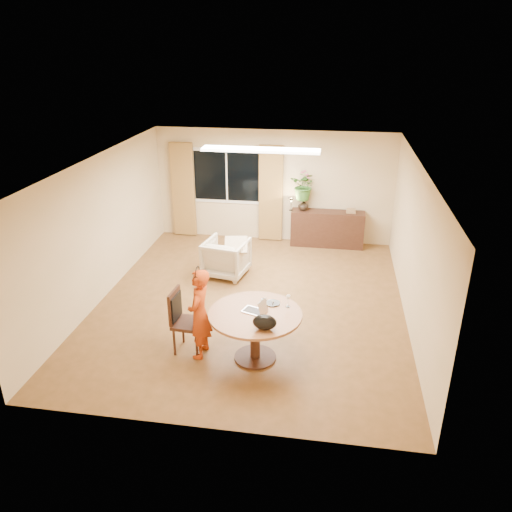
{
  "coord_description": "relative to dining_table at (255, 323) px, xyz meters",
  "views": [
    {
      "loc": [
        1.36,
        -7.93,
        4.46
      ],
      "look_at": [
        0.13,
        -0.2,
        1.03
      ],
      "focal_mm": 35.0,
      "sensor_mm": 36.0,
      "label": 1
    }
  ],
  "objects": [
    {
      "name": "pot_lid",
      "position": [
        0.22,
        0.31,
        0.19
      ],
      "size": [
        0.25,
        0.25,
        0.04
      ],
      "primitive_type": null,
      "rotation": [
        0.0,
        0.0,
        0.17
      ],
      "color": "white",
      "rests_on": "dining_table"
    },
    {
      "name": "wine_glass",
      "position": [
        0.45,
        0.25,
        0.26
      ],
      "size": [
        0.07,
        0.07,
        0.19
      ],
      "primitive_type": null,
      "rotation": [
        0.0,
        0.0,
        -0.05
      ],
      "color": "white",
      "rests_on": "dining_table"
    },
    {
      "name": "tumbler",
      "position": [
        0.1,
        0.22,
        0.23
      ],
      "size": [
        0.09,
        0.09,
        0.12
      ],
      "primitive_type": null,
      "rotation": [
        0.0,
        0.0,
        0.12
      ],
      "color": "white",
      "rests_on": "dining_table"
    },
    {
      "name": "bouquet",
      "position": [
        0.37,
        4.7,
        0.79
      ],
      "size": [
        0.71,
        0.66,
        0.66
      ],
      "primitive_type": "imported",
      "rotation": [
        0.0,
        0.0,
        -0.28
      ],
      "color": "#345E23",
      "rests_on": "vase"
    },
    {
      "name": "vase",
      "position": [
        0.37,
        4.7,
        0.34
      ],
      "size": [
        0.3,
        0.3,
        0.25
      ],
      "primitive_type": "imported",
      "rotation": [
        0.0,
        0.0,
        -0.29
      ],
      "color": "black",
      "rests_on": "sideboard"
    },
    {
      "name": "window",
      "position": [
        -1.46,
        4.92,
        0.88
      ],
      "size": [
        1.7,
        0.03,
        1.3
      ],
      "color": "white",
      "rests_on": "wall_back"
    },
    {
      "name": "wall_right",
      "position": [
        2.39,
        1.69,
        0.68
      ],
      "size": [
        0.0,
        6.5,
        6.5
      ],
      "primitive_type": "plane",
      "rotation": [
        1.57,
        0.0,
        -1.57
      ],
      "color": "tan",
      "rests_on": "floor"
    },
    {
      "name": "child",
      "position": [
        -0.83,
        -0.03,
        0.09
      ],
      "size": [
        0.54,
        0.37,
        1.42
      ],
      "primitive_type": "imported",
      "rotation": [
        0.0,
        0.0,
        -1.63
      ],
      "color": "red",
      "rests_on": "floor"
    },
    {
      "name": "floor",
      "position": [
        -0.36,
        1.69,
        -0.62
      ],
      "size": [
        6.5,
        6.5,
        0.0
      ],
      "primitive_type": "plane",
      "color": "brown",
      "rests_on": "ground"
    },
    {
      "name": "wall_back",
      "position": [
        -0.36,
        4.94,
        0.68
      ],
      "size": [
        5.5,
        0.0,
        5.5
      ],
      "primitive_type": "plane",
      "rotation": [
        1.57,
        0.0,
        0.0
      ],
      "color": "tan",
      "rests_on": "floor"
    },
    {
      "name": "dining_table",
      "position": [
        0.0,
        0.0,
        0.0
      ],
      "size": [
        1.38,
        1.38,
        0.78
      ],
      "color": "brown",
      "rests_on": "floor"
    },
    {
      "name": "laptop",
      "position": [
        -0.03,
        0.04,
        0.28
      ],
      "size": [
        0.39,
        0.32,
        0.23
      ],
      "primitive_type": null,
      "rotation": [
        0.0,
        0.0,
        -0.34
      ],
      "color": "#B7B7BC",
      "rests_on": "dining_table"
    },
    {
      "name": "curtain_left",
      "position": [
        -2.51,
        4.84,
        0.53
      ],
      "size": [
        0.55,
        0.08,
        2.25
      ],
      "primitive_type": "cube",
      "color": "brown",
      "rests_on": "wall_back"
    },
    {
      "name": "dining_chair",
      "position": [
        -1.03,
        0.05,
        -0.11
      ],
      "size": [
        0.52,
        0.48,
        1.01
      ],
      "primitive_type": null,
      "rotation": [
        0.0,
        0.0,
        -0.08
      ],
      "color": "black",
      "rests_on": "floor"
    },
    {
      "name": "throw",
      "position": [
        -0.82,
        2.74,
        0.16
      ],
      "size": [
        0.54,
        0.62,
        0.03
      ],
      "primitive_type": null,
      "rotation": [
        0.0,
        0.0,
        0.17
      ],
      "color": "beige",
      "rests_on": "armchair"
    },
    {
      "name": "curtain_right",
      "position": [
        -0.41,
        4.84,
        0.53
      ],
      "size": [
        0.55,
        0.08,
        2.25
      ],
      "primitive_type": "cube",
      "color": "brown",
      "rests_on": "wall_back"
    },
    {
      "name": "book_stack",
      "position": [
        1.45,
        4.7,
        0.26
      ],
      "size": [
        0.26,
        0.22,
        0.09
      ],
      "primitive_type": null,
      "rotation": [
        0.0,
        0.0,
        0.34
      ],
      "color": "#846043",
      "rests_on": "sideboard"
    },
    {
      "name": "sideboard",
      "position": [
        0.94,
        4.7,
        -0.2
      ],
      "size": [
        1.67,
        0.41,
        0.83
      ],
      "primitive_type": "cube",
      "color": "black",
      "rests_on": "floor"
    },
    {
      "name": "armchair",
      "position": [
        -1.04,
        2.79,
        -0.24
      ],
      "size": [
        0.95,
        0.97,
        0.76
      ],
      "primitive_type": "imported",
      "rotation": [
        0.0,
        0.0,
        2.96
      ],
      "color": "beige",
      "rests_on": "floor"
    },
    {
      "name": "ceiling_panel",
      "position": [
        -0.36,
        2.89,
        1.95
      ],
      "size": [
        2.2,
        0.35,
        0.05
      ],
      "primitive_type": "cube",
      "color": "white",
      "rests_on": "ceiling"
    },
    {
      "name": "desk_lamp",
      "position": [
        0.09,
        4.65,
        0.37
      ],
      "size": [
        0.14,
        0.14,
        0.32
      ],
      "primitive_type": null,
      "rotation": [
        0.0,
        0.0,
        -0.1
      ],
      "color": "black",
      "rests_on": "sideboard"
    },
    {
      "name": "wall_left",
      "position": [
        -3.11,
        1.69,
        0.68
      ],
      "size": [
        0.0,
        6.5,
        6.5
      ],
      "primitive_type": "plane",
      "rotation": [
        1.57,
        0.0,
        1.57
      ],
      "color": "tan",
      "rests_on": "floor"
    },
    {
      "name": "handbag",
      "position": [
        0.2,
        -0.42,
        0.28
      ],
      "size": [
        0.37,
        0.27,
        0.22
      ],
      "primitive_type": null,
      "rotation": [
        0.0,
        0.0,
        -0.24
      ],
      "color": "black",
      "rests_on": "dining_table"
    },
    {
      "name": "ceiling",
      "position": [
        -0.36,
        1.69,
        1.98
      ],
      "size": [
        6.5,
        6.5,
        0.0
      ],
      "primitive_type": "plane",
      "rotation": [
        3.14,
        0.0,
        0.0
      ],
      "color": "white",
      "rests_on": "wall_back"
    }
  ]
}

